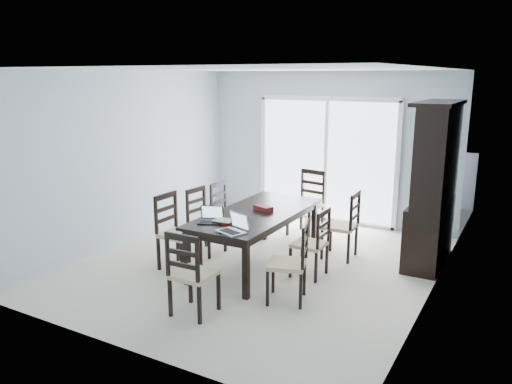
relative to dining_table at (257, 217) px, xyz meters
The scene contains 24 objects.
floor 0.67m from the dining_table, ahead, with size 5.00×5.00×0.00m, color beige.
ceiling 1.93m from the dining_table, ahead, with size 5.00×5.00×0.00m, color white.
back_wall 2.58m from the dining_table, 90.00° to the left, with size 4.50×0.02×2.60m, color #A4B6C4.
wall_left 2.34m from the dining_table, behind, with size 0.02×5.00×2.60m, color #A4B6C4.
wall_right 2.34m from the dining_table, ahead, with size 0.02×5.00×2.60m, color #A4B6C4.
balcony 3.57m from the dining_table, 90.00° to the left, with size 4.50×2.00×0.10m, color gray.
railing 4.50m from the dining_table, 90.00° to the left, with size 4.50×0.06×1.10m, color #99999E.
dining_table is the anchor object (origin of this frame).
china_hutch 2.41m from the dining_table, 31.71° to the left, with size 0.50×1.38×2.20m.
sliding_door 2.51m from the dining_table, 90.00° to the left, with size 2.52×0.05×2.18m.
chair_left_near 1.12m from the dining_table, 146.67° to the right, with size 0.46×0.45×1.16m.
chair_left_mid 0.96m from the dining_table, behind, with size 0.46×0.44×1.09m.
chair_left_far 1.24m from the dining_table, 144.14° to the left, with size 0.43×0.42×1.04m.
chair_right_near 1.22m from the dining_table, 39.99° to the right, with size 0.53×0.52×1.09m.
chair_right_mid 0.87m from the dining_table, ahead, with size 0.41×0.39×1.04m.
chair_right_far 1.28m from the dining_table, 40.02° to the left, with size 0.45×0.44×1.12m.
chair_end_near 1.68m from the dining_table, 86.01° to the right, with size 0.43×0.44×1.10m.
chair_end_far 1.64m from the dining_table, 88.22° to the left, with size 0.51×0.53×1.20m.
laptop_dark 0.79m from the dining_table, 108.33° to the right, with size 0.34×0.29×0.20m.
laptop_silver 0.98m from the dining_table, 78.83° to the right, with size 0.38×0.32×0.22m.
book_stack 0.67m from the dining_table, 98.83° to the right, with size 0.25×0.20×0.04m.
cell_phone 1.01m from the dining_table, 85.31° to the right, with size 0.12×0.05×0.01m, color black.
game_box 0.15m from the dining_table, 60.24° to the left, with size 0.26×0.13×0.07m, color #4A0E1B.
hot_tub 3.63m from the dining_table, 101.16° to the left, with size 1.72×1.55×0.87m.
Camera 1 is at (3.14, -5.60, 2.53)m, focal length 35.00 mm.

